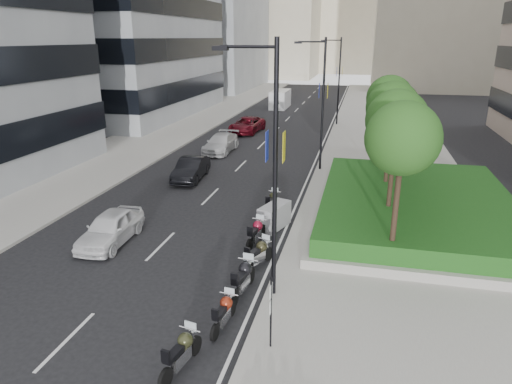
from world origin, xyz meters
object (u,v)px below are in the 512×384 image
(lamp_post_1, at_px, (321,98))
(car_c, at_px, (221,143))
(car_a, at_px, (111,228))
(car_d, at_px, (247,125))
(parking_sign, at_px, (271,309))
(motorcycle_6, at_px, (272,202))
(motorcycle_1, at_px, (224,313))
(motorcycle_3, at_px, (258,254))
(car_b, at_px, (191,169))
(delivery_van, at_px, (280,100))
(motorcycle_4, at_px, (256,233))
(lamp_post_2, at_px, (338,77))
(motorcycle_5, at_px, (274,216))
(lamp_post_0, at_px, (271,162))
(motorcycle_2, at_px, (243,279))
(motorcycle_0, at_px, (181,352))

(lamp_post_1, distance_m, car_c, 10.15)
(car_a, distance_m, car_d, 26.36)
(parking_sign, height_order, motorcycle_6, parking_sign)
(motorcycle_1, xyz_separation_m, motorcycle_3, (0.16, 4.25, 0.05))
(car_a, bearing_deg, car_b, 87.86)
(delivery_van, bearing_deg, motorcycle_6, -80.38)
(motorcycle_4, relative_size, car_a, 0.50)
(motorcycle_1, xyz_separation_m, car_b, (-6.91, 15.12, 0.21))
(car_a, distance_m, car_c, 17.95)
(lamp_post_2, height_order, motorcycle_5, lamp_post_2)
(parking_sign, bearing_deg, lamp_post_2, 90.99)
(motorcycle_1, distance_m, car_d, 32.18)
(car_c, bearing_deg, car_b, -86.50)
(parking_sign, relative_size, motorcycle_5, 1.15)
(lamp_post_0, xyz_separation_m, motorcycle_2, (-0.97, -0.07, -4.45))
(lamp_post_2, xyz_separation_m, car_b, (-7.96, -22.04, -4.34))
(lamp_post_1, xyz_separation_m, motorcycle_6, (-1.57, -8.68, -4.51))
(lamp_post_2, xyz_separation_m, motorcycle_1, (-1.06, -37.16, -4.54))
(parking_sign, bearing_deg, motorcycle_0, -149.01)
(motorcycle_2, bearing_deg, motorcycle_1, -176.12)
(car_b, xyz_separation_m, car_c, (-0.39, 7.82, -0.00))
(car_b, relative_size, car_d, 0.82)
(lamp_post_0, distance_m, motorcycle_3, 5.04)
(car_a, bearing_deg, lamp_post_0, -21.50)
(motorcycle_5, height_order, motorcycle_6, motorcycle_5)
(motorcycle_4, bearing_deg, car_b, 44.19)
(lamp_post_1, xyz_separation_m, motorcycle_0, (-1.63, -21.37, -4.51))
(car_a, relative_size, car_d, 0.79)
(motorcycle_3, relative_size, delivery_van, 0.37)
(lamp_post_0, xyz_separation_m, car_b, (-7.96, 12.96, -4.34))
(motorcycle_2, bearing_deg, lamp_post_1, 2.97)
(parking_sign, xyz_separation_m, car_b, (-8.62, 15.96, -0.73))
(lamp_post_0, distance_m, car_b, 15.82)
(lamp_post_1, height_order, car_b, lamp_post_1)
(motorcycle_5, relative_size, car_d, 0.40)
(motorcycle_2, bearing_deg, delivery_van, 14.97)
(motorcycle_1, xyz_separation_m, motorcycle_5, (0.03, 8.38, 0.09))
(car_b, distance_m, car_c, 7.83)
(lamp_post_1, relative_size, delivery_van, 1.65)
(lamp_post_0, bearing_deg, lamp_post_1, 90.00)
(motorcycle_1, bearing_deg, parking_sign, -110.27)
(lamp_post_1, height_order, motorcycle_3, lamp_post_1)
(parking_sign, relative_size, motorcycle_0, 1.20)
(motorcycle_0, height_order, motorcycle_2, motorcycle_2)
(parking_sign, bearing_deg, car_d, 105.52)
(motorcycle_1, relative_size, motorcycle_2, 0.84)
(parking_sign, height_order, car_d, parking_sign)
(delivery_van, bearing_deg, motorcycle_5, -80.12)
(motorcycle_3, relative_size, car_a, 0.47)
(motorcycle_1, relative_size, car_d, 0.36)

